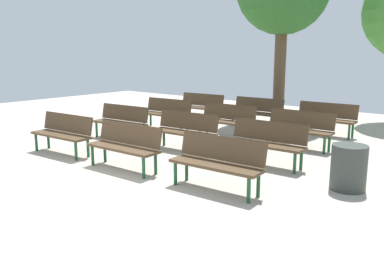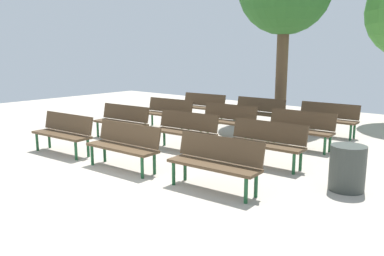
{
  "view_description": "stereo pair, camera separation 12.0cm",
  "coord_description": "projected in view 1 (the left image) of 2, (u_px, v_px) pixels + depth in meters",
  "views": [
    {
      "loc": [
        5.56,
        -3.34,
        2.24
      ],
      "look_at": [
        0.0,
        3.39,
        0.55
      ],
      "focal_mm": 36.89,
      "sensor_mm": 36.0,
      "label": 1
    },
    {
      "loc": [
        5.66,
        -3.27,
        2.24
      ],
      "look_at": [
        0.0,
        3.39,
        0.55
      ],
      "focal_mm": 36.89,
      "sensor_mm": 36.0,
      "label": 2
    }
  ],
  "objects": [
    {
      "name": "bench_r2_c1",
      "position": [
        227.0,
        119.0,
        10.4
      ],
      "size": [
        1.62,
        0.54,
        0.87
      ],
      "rotation": [
        0.0,
        0.0,
        0.04
      ],
      "color": "#4C3823",
      "rests_on": "ground_plane"
    },
    {
      "name": "bench_r3_c1",
      "position": [
        257.0,
        110.0,
        11.86
      ],
      "size": [
        1.62,
        0.54,
        0.87
      ],
      "rotation": [
        0.0,
        0.0,
        0.04
      ],
      "color": "#4C3823",
      "rests_on": "ground_plane"
    },
    {
      "name": "bench_r2_c2",
      "position": [
        299.0,
        127.0,
        9.28
      ],
      "size": [
        1.62,
        0.54,
        0.87
      ],
      "rotation": [
        0.0,
        0.0,
        0.03
      ],
      "color": "#4C3823",
      "rests_on": "ground_plane"
    },
    {
      "name": "bench_r0_c1",
      "position": [
        125.0,
        144.0,
        7.59
      ],
      "size": [
        1.62,
        0.56,
        0.87
      ],
      "rotation": [
        0.0,
        0.0,
        0.05
      ],
      "color": "#4C3823",
      "rests_on": "ground_plane"
    },
    {
      "name": "trash_bin",
      "position": [
        349.0,
        167.0,
        6.47
      ],
      "size": [
        0.57,
        0.57,
        0.75
      ],
      "primitive_type": "cylinder",
      "color": "#383D38",
      "rests_on": "ground_plane"
    },
    {
      "name": "bench_r1_c0",
      "position": [
        121.0,
        120.0,
        10.22
      ],
      "size": [
        1.63,
        0.6,
        0.87
      ],
      "rotation": [
        0.0,
        0.0,
        0.08
      ],
      "color": "#4C3823",
      "rests_on": "ground_plane"
    },
    {
      "name": "bench_r0_c0",
      "position": [
        63.0,
        131.0,
        8.75
      ],
      "size": [
        1.63,
        0.6,
        0.87
      ],
      "rotation": [
        0.0,
        0.0,
        0.08
      ],
      "color": "#4C3823",
      "rests_on": "ground_plane"
    },
    {
      "name": "bench_r0_c2",
      "position": [
        218.0,
        160.0,
        6.44
      ],
      "size": [
        1.63,
        0.58,
        0.87
      ],
      "rotation": [
        0.0,
        0.0,
        0.06
      ],
      "color": "#4C3823",
      "rests_on": "ground_plane"
    },
    {
      "name": "bench_r3_c2",
      "position": [
        326.0,
        117.0,
        10.71
      ],
      "size": [
        1.62,
        0.55,
        0.87
      ],
      "rotation": [
        0.0,
        0.0,
        0.04
      ],
      "color": "#4C3823",
      "rests_on": "ground_plane"
    },
    {
      "name": "bench_r3_c0",
      "position": [
        201.0,
        105.0,
        13.04
      ],
      "size": [
        1.63,
        0.59,
        0.87
      ],
      "rotation": [
        0.0,
        0.0,
        0.07
      ],
      "color": "#4C3823",
      "rests_on": "ground_plane"
    },
    {
      "name": "ground_plane",
      "position": [
        60.0,
        191.0,
        6.44
      ],
      "size": [
        24.0,
        24.0,
        0.0
      ],
      "primitive_type": "plane",
      "color": "#B2A899"
    },
    {
      "name": "bench_r1_c1",
      "position": [
        185.0,
        129.0,
        9.03
      ],
      "size": [
        1.63,
        0.6,
        0.87
      ],
      "rotation": [
        0.0,
        0.0,
        0.08
      ],
      "color": "#4C3823",
      "rests_on": "ground_plane"
    },
    {
      "name": "bench_r1_c2",
      "position": [
        267.0,
        140.0,
        7.86
      ],
      "size": [
        1.62,
        0.56,
        0.87
      ],
      "rotation": [
        0.0,
        0.0,
        0.05
      ],
      "color": "#4C3823",
      "rests_on": "ground_plane"
    },
    {
      "name": "bench_r2_c0",
      "position": [
        167.0,
        112.0,
        11.61
      ],
      "size": [
        1.63,
        0.6,
        0.87
      ],
      "rotation": [
        0.0,
        0.0,
        0.07
      ],
      "color": "#4C3823",
      "rests_on": "ground_plane"
    }
  ]
}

